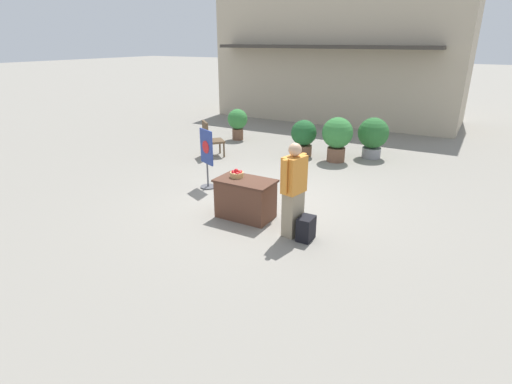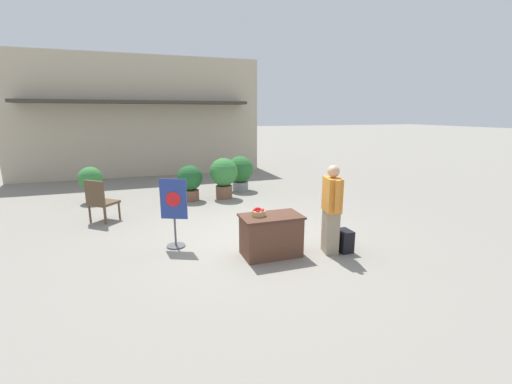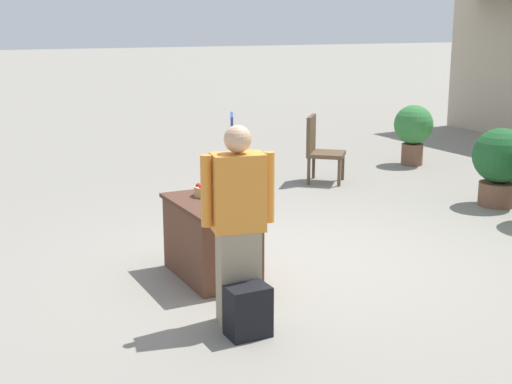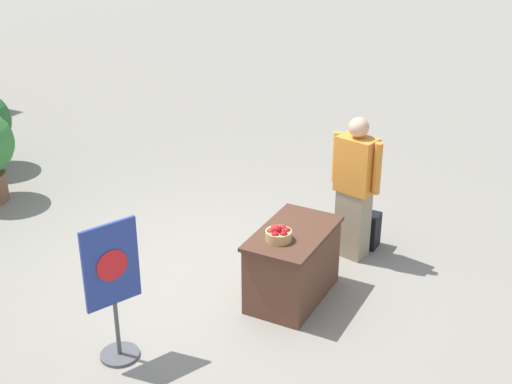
# 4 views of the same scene
# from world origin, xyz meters

# --- Properties ---
(ground_plane) EXTENTS (120.00, 120.00, 0.00)m
(ground_plane) POSITION_xyz_m (0.00, 0.00, 0.00)
(ground_plane) COLOR gray
(display_table) EXTENTS (1.11, 0.66, 0.77)m
(display_table) POSITION_xyz_m (0.13, -0.90, 0.39)
(display_table) COLOR brown
(display_table) RESTS_ON ground_plane
(apple_basket) EXTENTS (0.26, 0.26, 0.16)m
(apple_basket) POSITION_xyz_m (-0.10, -0.85, 0.84)
(apple_basket) COLOR tan
(apple_basket) RESTS_ON display_table
(person_visitor) EXTENTS (0.34, 0.60, 1.67)m
(person_visitor) POSITION_xyz_m (1.24, -1.14, 0.85)
(person_visitor) COLOR gray
(person_visitor) RESTS_ON ground_plane
(backpack) EXTENTS (0.24, 0.34, 0.42)m
(backpack) POSITION_xyz_m (1.52, -1.19, 0.21)
(backpack) COLOR black
(backpack) RESTS_ON ground_plane
(poster_board) EXTENTS (0.49, 0.36, 1.37)m
(poster_board) POSITION_xyz_m (-1.50, 0.08, 0.73)
(poster_board) COLOR #4C4C51
(poster_board) RESTS_ON ground_plane
(patio_chair) EXTENTS (0.78, 0.78, 1.04)m
(patio_chair) POSITION_xyz_m (-3.04, 2.30, 0.57)
(patio_chair) COLOR brown
(patio_chair) RESTS_ON ground_plane
(potted_plant_near_left) EXTENTS (0.75, 0.75, 1.07)m
(potted_plant_near_left) POSITION_xyz_m (-0.68, 3.70, 0.61)
(potted_plant_near_left) COLOR brown
(potted_plant_near_left) RESTS_ON ground_plane
(potted_plant_far_left) EXTENTS (0.68, 0.68, 1.05)m
(potted_plant_far_left) POSITION_xyz_m (-3.47, 4.48, 0.64)
(potted_plant_far_left) COLOR brown
(potted_plant_far_left) RESTS_ON ground_plane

